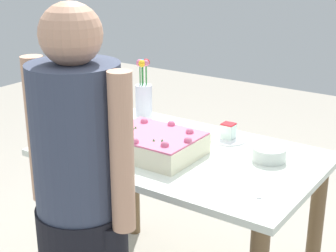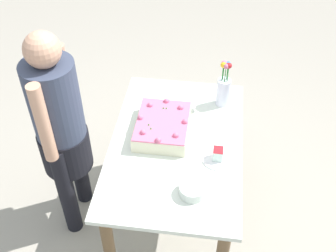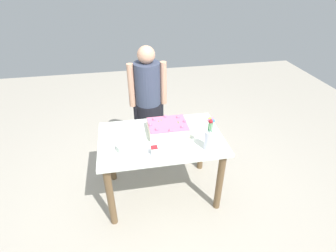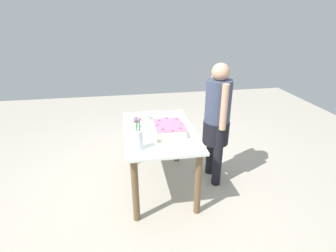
{
  "view_description": "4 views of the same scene",
  "coord_description": "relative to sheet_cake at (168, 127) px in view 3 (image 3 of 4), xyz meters",
  "views": [
    {
      "loc": [
        1.18,
        -1.82,
        1.64
      ],
      "look_at": [
        -0.03,
        -0.06,
        0.89
      ],
      "focal_mm": 55.0,
      "sensor_mm": 36.0,
      "label": 1
    },
    {
      "loc": [
        1.79,
        0.19,
        2.57
      ],
      "look_at": [
        -0.02,
        -0.05,
        0.88
      ],
      "focal_mm": 45.0,
      "sensor_mm": 36.0,
      "label": 2
    },
    {
      "loc": [
        0.32,
        2.13,
        2.27
      ],
      "look_at": [
        -0.08,
        -0.02,
        0.88
      ],
      "focal_mm": 28.0,
      "sensor_mm": 36.0,
      "label": 3
    },
    {
      "loc": [
        -2.7,
        0.36,
        2.0
      ],
      "look_at": [
        -0.04,
        -0.09,
        0.82
      ],
      "focal_mm": 28.0,
      "sensor_mm": 36.0,
      "label": 4
    }
  ],
  "objects": [
    {
      "name": "flower_vase",
      "position": [
        -0.32,
        0.36,
        0.08
      ],
      "size": [
        0.09,
        0.09,
        0.33
      ],
      "color": "white",
      "rests_on": "dining_table"
    },
    {
      "name": "ground_plane",
      "position": [
        0.09,
        0.1,
        -0.81
      ],
      "size": [
        8.0,
        8.0,
        0.0
      ],
      "primitive_type": "plane",
      "color": "#AEA596"
    },
    {
      "name": "sheet_cake",
      "position": [
        0.0,
        0.0,
        0.0
      ],
      "size": [
        0.4,
        0.32,
        0.12
      ],
      "color": "#EFE8C4",
      "rests_on": "dining_table"
    },
    {
      "name": "person_standing",
      "position": [
        0.13,
        -0.6,
        0.04
      ],
      "size": [
        0.45,
        0.31,
        1.49
      ],
      "rotation": [
        0.0,
        0.0,
        1.57
      ],
      "color": "black",
      "rests_on": "ground_plane"
    },
    {
      "name": "dining_table",
      "position": [
        0.09,
        0.1,
        -0.19
      ],
      "size": [
        1.24,
        0.8,
        0.76
      ],
      "color": "white",
      "rests_on": "ground_plane"
    },
    {
      "name": "serving_plate_with_slice",
      "position": [
        0.19,
        0.35,
        -0.03
      ],
      "size": [
        0.18,
        0.18,
        0.08
      ],
      "color": "white",
      "rests_on": "dining_table"
    },
    {
      "name": "cake_knife",
      "position": [
        0.55,
        -0.03,
        -0.05
      ],
      "size": [
        0.08,
        0.22,
        0.0
      ],
      "primitive_type": "cube",
      "rotation": [
        0.0,
        0.0,
        4.99
      ],
      "color": "silver",
      "rests_on": "dining_table"
    },
    {
      "name": "fruit_bowl",
      "position": [
        0.45,
        0.23,
        -0.02
      ],
      "size": [
        0.15,
        0.15,
        0.06
      ],
      "primitive_type": "cylinder",
      "color": "silver",
      "rests_on": "dining_table"
    }
  ]
}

